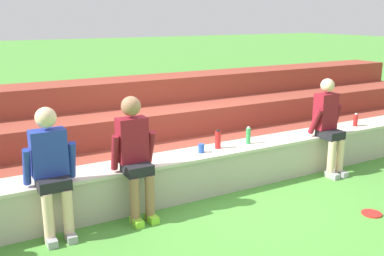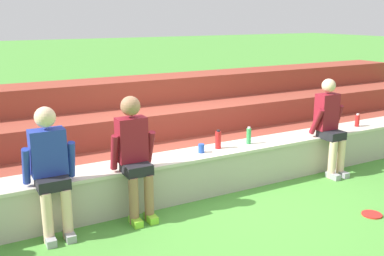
# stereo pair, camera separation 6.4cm
# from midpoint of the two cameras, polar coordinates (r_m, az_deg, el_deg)

# --- Properties ---
(ground_plane) EXTENTS (80.00, 80.00, 0.00)m
(ground_plane) POSITION_cam_midpoint_polar(r_m,az_deg,el_deg) (5.93, 4.28, -8.63)
(ground_plane) COLOR #4C9338
(stone_seating_wall) EXTENTS (8.94, 0.52, 0.56)m
(stone_seating_wall) POSITION_cam_midpoint_polar(r_m,az_deg,el_deg) (6.01, 3.07, -5.25)
(stone_seating_wall) COLOR #B7AF9E
(stone_seating_wall) RESTS_ON ground
(brick_bleachers) EXTENTS (11.60, 2.31, 1.26)m
(brick_bleachers) POSITION_cam_midpoint_polar(r_m,az_deg,el_deg) (7.45, -4.15, 0.19)
(brick_bleachers) COLOR brown
(brick_bleachers) RESTS_ON ground
(person_left_of_center) EXTENTS (0.55, 0.49, 1.40)m
(person_left_of_center) POSITION_cam_midpoint_polar(r_m,az_deg,el_deg) (4.86, -17.47, -4.82)
(person_left_of_center) COLOR beige
(person_left_of_center) RESTS_ON ground
(person_center) EXTENTS (0.52, 0.51, 1.43)m
(person_center) POSITION_cam_midpoint_polar(r_m,az_deg,el_deg) (5.09, -7.11, -3.20)
(person_center) COLOR #996B4C
(person_center) RESTS_ON ground
(person_right_of_center) EXTENTS (0.50, 0.52, 1.42)m
(person_right_of_center) POSITION_cam_midpoint_polar(r_m,az_deg,el_deg) (6.79, 17.64, 0.48)
(person_right_of_center) COLOR beige
(person_right_of_center) RESTS_ON ground
(water_bottle_near_left) EXTENTS (0.07, 0.07, 0.21)m
(water_bottle_near_left) POSITION_cam_midpoint_polar(r_m,az_deg,el_deg) (7.63, 20.80, 0.92)
(water_bottle_near_left) COLOR red
(water_bottle_near_left) RESTS_ON stone_seating_wall
(water_bottle_near_right) EXTENTS (0.08, 0.08, 0.26)m
(water_bottle_near_right) POSITION_cam_midpoint_polar(r_m,az_deg,el_deg) (5.96, 3.71, -1.52)
(water_bottle_near_right) COLOR red
(water_bottle_near_right) RESTS_ON stone_seating_wall
(water_bottle_mid_right) EXTENTS (0.06, 0.06, 0.24)m
(water_bottle_mid_right) POSITION_cam_midpoint_polar(r_m,az_deg,el_deg) (6.22, 7.64, -1.01)
(water_bottle_mid_right) COLOR green
(water_bottle_mid_right) RESTS_ON stone_seating_wall
(plastic_cup_right_end) EXTENTS (0.08, 0.08, 0.12)m
(plastic_cup_right_end) POSITION_cam_midpoint_polar(r_m,az_deg,el_deg) (5.79, 1.53, -2.65)
(plastic_cup_right_end) COLOR blue
(plastic_cup_right_end) RESTS_ON stone_seating_wall
(frisbee) EXTENTS (0.24, 0.24, 0.02)m
(frisbee) POSITION_cam_midpoint_polar(r_m,az_deg,el_deg) (5.78, 22.52, -10.28)
(frisbee) COLOR red
(frisbee) RESTS_ON ground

